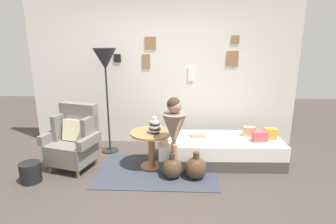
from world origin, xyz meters
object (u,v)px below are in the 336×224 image
side_table (151,142)px  person_child (174,127)px  daybed (219,150)px  book_on_daybed (197,136)px  magazine_basket (31,172)px  vase_striped (155,127)px  armchair (74,140)px  demijohn_near (172,168)px  demijohn_far (196,168)px  floor_lamp (105,63)px

side_table → person_child: 0.55m
daybed → side_table: size_ratio=3.03×
side_table → book_on_daybed: 0.76m
daybed → magazine_basket: 2.79m
vase_striped → book_on_daybed: (0.65, 0.33, -0.25)m
armchair → demijohn_near: 1.56m
daybed → magazine_basket: size_ratio=6.87×
armchair → book_on_daybed: bearing=9.7°
demijohn_far → magazine_basket: 2.29m
armchair → magazine_basket: (-0.45, -0.49, -0.30)m
armchair → magazine_basket: bearing=-132.2°
book_on_daybed → side_table: bearing=-158.5°
daybed → book_on_daybed: 0.42m
armchair → demijohn_far: (1.83, -0.30, -0.28)m
magazine_basket → vase_striped: bearing=16.1°
daybed → person_child: bearing=-145.2°
side_table → demijohn_near: bearing=-45.9°
armchair → floor_lamp: (0.37, 0.61, 1.09)m
armchair → demijohn_near: (1.50, -0.30, -0.29)m
person_child → magazine_basket: (-1.97, -0.26, -0.60)m
floor_lamp → book_on_daybed: floor_lamp is taller
vase_striped → demijohn_far: (0.60, -0.29, -0.50)m
vase_striped → magazine_basket: (-1.68, -0.49, -0.53)m
armchair → demijohn_far: size_ratio=2.44×
daybed → demijohn_near: bearing=-142.7°
side_table → demijohn_far: 0.78m
floor_lamp → book_on_daybed: size_ratio=8.06×
armchair → side_table: size_ratio=1.53×
demijohn_near → demijohn_far: size_ratio=0.94×
armchair → person_child: bearing=-8.7°
vase_striped → floor_lamp: 1.37m
armchair → book_on_daybed: size_ratio=4.41×
vase_striped → floor_lamp: size_ratio=0.14×
daybed → side_table: side_table is taller
floor_lamp → vase_striped: bearing=-36.1°
side_table → vase_striped: vase_striped is taller
floor_lamp → magazine_basket: 1.96m
side_table → floor_lamp: bearing=144.2°
daybed → vase_striped: (-1.00, -0.27, 0.47)m
daybed → book_on_daybed: book_on_daybed is taller
vase_striped → book_on_daybed: size_ratio=1.12×
demijohn_near → magazine_basket: size_ratio=1.34×
side_table → vase_striped: bearing=-40.3°
book_on_daybed → daybed: bearing=-9.5°
daybed → floor_lamp: bearing=169.2°
demijohn_far → book_on_daybed: bearing=85.5°
person_child → demijohn_far: 0.66m
book_on_daybed → magazine_basket: size_ratio=0.79×
demijohn_far → demijohn_near: bearing=-179.9°
side_table → demijohn_near: side_table is taller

